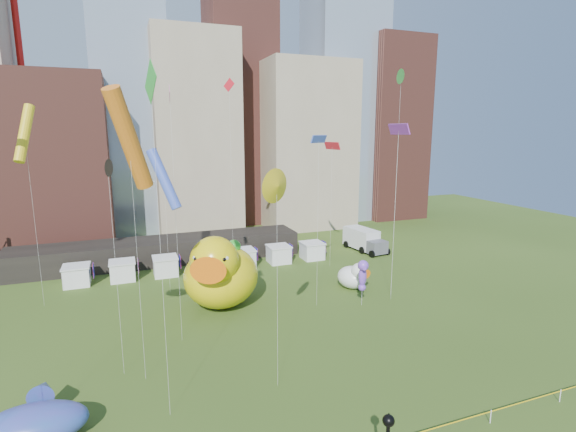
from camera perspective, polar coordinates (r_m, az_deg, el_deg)
name	(u,v)px	position (r m, az deg, el deg)	size (l,w,h in m)	color
skyline	(182,109)	(79.56, -13.74, 13.50)	(101.00, 23.00, 68.00)	brown
pavilion	(161,251)	(62.00, -16.37, -4.40)	(38.00, 6.00, 3.20)	black
vendor_tents	(206,262)	(56.97, -10.78, -6.02)	(33.24, 2.80, 2.40)	white
big_duck	(220,273)	(44.55, -8.97, -7.41)	(10.48, 11.41, 7.95)	yellow
small_duck	(354,276)	(50.32, 8.63, -7.82)	(3.90, 4.56, 3.23)	white
seahorse_green	(235,256)	(45.22, -7.03, -5.24)	(1.84, 2.06, 6.77)	silver
seahorse_purple	(363,273)	(45.16, 9.85, -7.42)	(1.42, 1.60, 4.85)	silver
whale_inflatable	(34,422)	(31.34, -30.45, -22.35)	(5.96, 7.61, 2.61)	#4A3CA5
box_truck	(364,240)	(66.27, 9.95, -3.08)	(3.81, 7.85, 3.21)	silver
kite_0	(332,146)	(55.65, 5.83, 9.10)	(0.84, 3.13, 16.37)	silver
kite_3	(401,78)	(46.77, 14.68, 17.16)	(0.56, 1.47, 23.81)	silver
kite_4	(277,186)	(27.99, -1.49, 3.94)	(1.85, 1.74, 15.36)	silver
kite_5	(164,179)	(48.18, -16.01, 4.67)	(3.71, 3.37, 15.97)	silver
kite_6	(129,140)	(30.44, -20.20, 9.39)	(3.31, 3.91, 20.55)	silver
kite_7	(399,130)	(45.15, 14.39, 10.91)	(0.72, 3.53, 18.43)	silver
kite_8	(229,99)	(52.59, -7.73, 15.01)	(1.04, 1.23, 23.75)	silver
kite_9	(171,113)	(35.74, -15.21, 12.93)	(0.16, 1.48, 21.24)	silver
kite_10	(108,170)	(31.84, -22.63, 5.63)	(0.48, 1.22, 15.87)	silver
kite_11	(151,93)	(25.73, -17.57, 15.17)	(0.51, 2.35, 21.53)	silver
kite_12	(24,133)	(49.01, -31.39, 9.27)	(2.26, 3.43, 20.33)	silver
kite_13	(319,141)	(42.29, 4.08, 9.86)	(2.22, 1.63, 17.34)	silver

